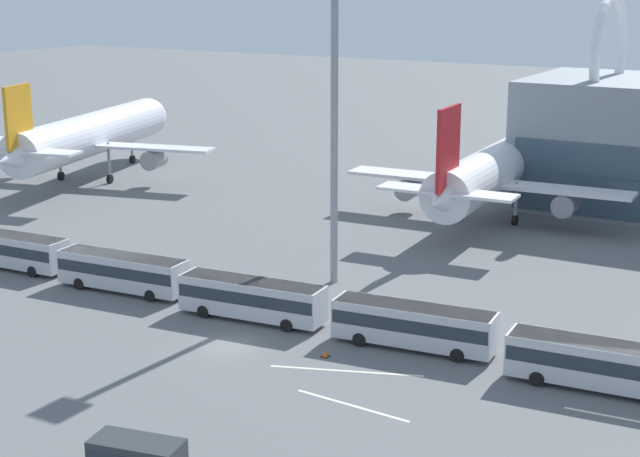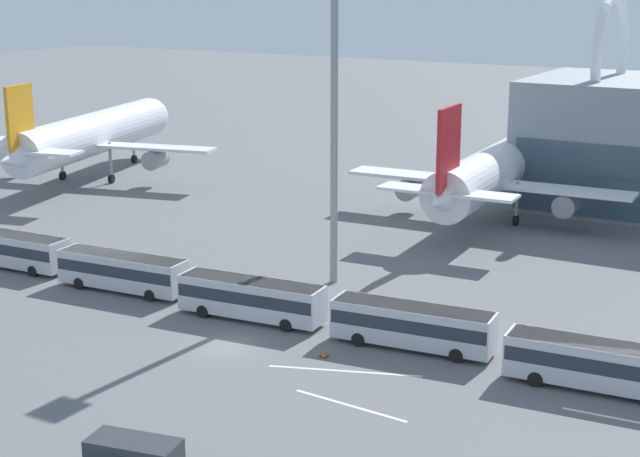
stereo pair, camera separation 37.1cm
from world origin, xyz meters
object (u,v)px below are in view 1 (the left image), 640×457
(shuttle_bus_1, at_px, (11,248))
(traffic_cone_2, at_px, (325,353))
(shuttle_bus_2, at_px, (123,270))
(floodlight_mast, at_px, (335,82))
(shuttle_bus_5, at_px, (599,362))
(shuttle_bus_4, at_px, (414,323))
(airliner_at_gate_near, at_px, (87,136))
(shuttle_bus_3, at_px, (252,297))
(airliner_at_gate_far, at_px, (489,173))

(shuttle_bus_1, height_order, traffic_cone_2, shuttle_bus_1)
(shuttle_bus_2, xyz_separation_m, floodlight_mast, (13.97, 10.98, 15.27))
(shuttle_bus_1, relative_size, shuttle_bus_2, 1.00)
(shuttle_bus_5, xyz_separation_m, traffic_cone_2, (-17.72, -4.01, -1.55))
(shuttle_bus_4, distance_m, shuttle_bus_5, 13.17)
(airliner_at_gate_near, bearing_deg, shuttle_bus_5, -127.85)
(shuttle_bus_1, distance_m, shuttle_bus_3, 26.32)
(shuttle_bus_2, distance_m, shuttle_bus_5, 39.47)
(shuttle_bus_1, xyz_separation_m, shuttle_bus_5, (52.63, -0.23, 0.00))
(airliner_at_gate_near, relative_size, airliner_at_gate_far, 1.10)
(traffic_cone_2, bearing_deg, shuttle_bus_4, 44.99)
(shuttle_bus_2, height_order, shuttle_bus_4, same)
(shuttle_bus_1, height_order, floodlight_mast, floodlight_mast)
(shuttle_bus_1, xyz_separation_m, shuttle_bus_3, (26.32, -0.46, 0.00))
(shuttle_bus_3, bearing_deg, traffic_cone_2, -28.74)
(floodlight_mast, bearing_deg, shuttle_bus_5, -23.51)
(floodlight_mast, bearing_deg, shuttle_bus_1, -158.17)
(airliner_at_gate_far, relative_size, floodlight_mast, 1.29)
(floodlight_mast, bearing_deg, traffic_cone_2, -62.75)
(airliner_at_gate_near, bearing_deg, floodlight_mast, -128.13)
(traffic_cone_2, bearing_deg, floodlight_mast, 117.25)
(shuttle_bus_2, relative_size, shuttle_bus_5, 1.00)
(shuttle_bus_1, distance_m, shuttle_bus_2, 13.16)
(shuttle_bus_2, distance_m, floodlight_mast, 23.43)
(shuttle_bus_3, relative_size, traffic_cone_2, 19.74)
(shuttle_bus_4, xyz_separation_m, shuttle_bus_5, (13.16, -0.55, 0.00))
(shuttle_bus_3, relative_size, shuttle_bus_4, 1.00)
(airliner_at_gate_near, relative_size, shuttle_bus_1, 3.31)
(floodlight_mast, height_order, traffic_cone_2, floodlight_mast)
(airliner_at_gate_near, distance_m, airliner_at_gate_far, 51.92)
(shuttle_bus_4, bearing_deg, airliner_at_gate_far, 97.40)
(shuttle_bus_1, bearing_deg, shuttle_bus_5, -3.17)
(shuttle_bus_1, distance_m, traffic_cone_2, 35.20)
(shuttle_bus_1, bearing_deg, shuttle_bus_2, -3.41)
(shuttle_bus_4, bearing_deg, floodlight_mast, 133.85)
(shuttle_bus_1, bearing_deg, shuttle_bus_3, -3.94)
(airliner_at_gate_near, xyz_separation_m, shuttle_bus_3, (47.26, -33.05, -3.89))
(shuttle_bus_4, bearing_deg, shuttle_bus_2, 175.30)
(traffic_cone_2, bearing_deg, airliner_at_gate_near, 146.60)
(airliner_at_gate_near, distance_m, shuttle_bus_4, 68.60)
(shuttle_bus_1, height_order, shuttle_bus_2, same)
(airliner_at_gate_near, bearing_deg, shuttle_bus_2, -147.61)
(shuttle_bus_1, xyz_separation_m, floodlight_mast, (27.13, 10.87, 15.27))
(shuttle_bus_5, relative_size, traffic_cone_2, 19.70)
(airliner_at_gate_far, xyz_separation_m, shuttle_bus_4, (8.82, -38.02, -3.27))
(airliner_at_gate_near, xyz_separation_m, traffic_cone_2, (55.85, -36.82, -5.44))
(airliner_at_gate_far, height_order, shuttle_bus_4, airliner_at_gate_far)
(traffic_cone_2, bearing_deg, shuttle_bus_3, 156.30)
(shuttle_bus_2, bearing_deg, shuttle_bus_1, 175.22)
(airliner_at_gate_near, height_order, shuttle_bus_4, airliner_at_gate_near)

